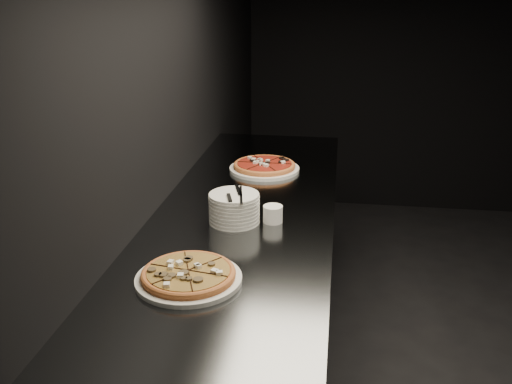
# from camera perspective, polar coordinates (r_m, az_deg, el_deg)

# --- Properties ---
(wall_left) EXTENTS (0.02, 5.00, 2.80)m
(wall_left) POSITION_cam_1_polar(r_m,az_deg,el_deg) (2.38, -9.98, 9.82)
(wall_left) COLOR black
(wall_left) RESTS_ON floor
(counter) EXTENTS (0.74, 2.44, 0.92)m
(counter) POSITION_cam_1_polar(r_m,az_deg,el_deg) (2.63, -0.88, -10.86)
(counter) COLOR #575A5E
(counter) RESTS_ON floor
(pizza_mushroom) EXTENTS (0.35, 0.35, 0.04)m
(pizza_mushroom) POSITION_cam_1_polar(r_m,az_deg,el_deg) (1.84, -6.76, -8.27)
(pizza_mushroom) COLOR white
(pizza_mushroom) RESTS_ON counter
(pizza_tomato) EXTENTS (0.35, 0.35, 0.04)m
(pizza_tomato) POSITION_cam_1_polar(r_m,az_deg,el_deg) (2.89, 0.85, 2.58)
(pizza_tomato) COLOR white
(pizza_tomato) RESTS_ON counter
(plate_stack) EXTENTS (0.20, 0.20, 0.12)m
(plate_stack) POSITION_cam_1_polar(r_m,az_deg,el_deg) (2.25, -2.20, -1.61)
(plate_stack) COLOR white
(plate_stack) RESTS_ON counter
(cutlery) EXTENTS (0.06, 0.21, 0.01)m
(cutlery) POSITION_cam_1_polar(r_m,az_deg,el_deg) (2.22, -2.09, -0.27)
(cutlery) COLOR #B9BCC0
(cutlery) RESTS_ON plate_stack
(ramekin) EXTENTS (0.08, 0.08, 0.07)m
(ramekin) POSITION_cam_1_polar(r_m,az_deg,el_deg) (2.26, 1.70, -2.16)
(ramekin) COLOR white
(ramekin) RESTS_ON counter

